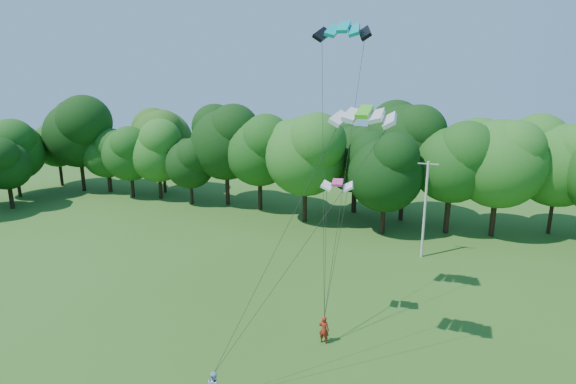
% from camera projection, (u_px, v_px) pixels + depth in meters
% --- Properties ---
extents(utility_pole, '(1.71, 0.21, 8.57)m').
position_uv_depth(utility_pole, '(425.00, 209.00, 38.63)').
color(utility_pole, beige).
rests_on(utility_pole, ground).
extents(kite_flyer_left, '(0.65, 0.45, 1.73)m').
position_uv_depth(kite_flyer_left, '(324.00, 330.00, 26.52)').
color(kite_flyer_left, maroon).
rests_on(kite_flyer_left, ground).
extents(kite_teal, '(3.25, 1.58, 0.83)m').
position_uv_depth(kite_teal, '(344.00, 27.00, 25.95)').
color(kite_teal, '#059D9E').
rests_on(kite_teal, ground).
extents(kite_green, '(3.10, 1.46, 0.60)m').
position_uv_depth(kite_green, '(364.00, 112.00, 21.39)').
color(kite_green, '#44CC1E').
rests_on(kite_green, ground).
extents(kite_pink, '(2.01, 1.19, 0.31)m').
position_uv_depth(kite_pink, '(337.00, 182.00, 26.49)').
color(kite_pink, '#CF397A').
rests_on(kite_pink, ground).
extents(tree_back_west, '(9.15, 9.15, 13.31)m').
position_uv_depth(tree_back_west, '(161.00, 132.00, 60.40)').
color(tree_back_west, '#301E13').
rests_on(tree_back_west, ground).
extents(tree_back_center, '(8.10, 8.10, 11.78)m').
position_uv_depth(tree_back_center, '(386.00, 162.00, 43.94)').
color(tree_back_center, black).
rests_on(tree_back_center, ground).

